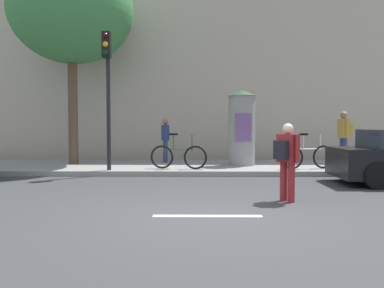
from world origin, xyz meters
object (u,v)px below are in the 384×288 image
at_px(poster_column, 242,127).
at_px(pedestrian_tallest, 165,137).
at_px(pedestrian_in_red_top, 287,156).
at_px(pedestrian_with_backpack, 344,133).
at_px(traffic_light, 107,77).
at_px(bicycle_leaning, 178,156).
at_px(bicycle_upright, 308,156).
at_px(street_tree, 72,11).

relative_size(poster_column, pedestrian_tallest, 1.61).
height_order(pedestrian_in_red_top, pedestrian_with_backpack, pedestrian_with_backpack).
height_order(traffic_light, poster_column, traffic_light).
height_order(pedestrian_tallest, bicycle_leaning, pedestrian_tallest).
relative_size(pedestrian_tallest, bicycle_leaning, 0.89).
distance_m(traffic_light, bicycle_leaning, 3.15).
bearing_deg(poster_column, bicycle_leaning, -149.94).
xyz_separation_m(bicycle_leaning, bicycle_upright, (3.95, 0.05, 0.00)).
relative_size(street_tree, bicycle_leaning, 4.00).
distance_m(bicycle_leaning, bicycle_upright, 3.95).
distance_m(traffic_light, pedestrian_in_red_top, 6.22).
distance_m(traffic_light, poster_column, 4.65).
xyz_separation_m(poster_column, street_tree, (-5.76, 0.42, 3.93)).
height_order(traffic_light, bicycle_upright, traffic_light).
relative_size(poster_column, street_tree, 0.36).
distance_m(pedestrian_with_backpack, bicycle_leaning, 5.68).
bearing_deg(pedestrian_tallest, bicycle_upright, -25.82).
distance_m(street_tree, pedestrian_tallest, 5.36).
distance_m(traffic_light, street_tree, 3.60).
relative_size(poster_column, bicycle_leaning, 1.43).
distance_m(poster_column, pedestrian_with_backpack, 3.44).
height_order(traffic_light, pedestrian_in_red_top, traffic_light).
height_order(traffic_light, pedestrian_tallest, traffic_light).
xyz_separation_m(street_tree, bicycle_leaning, (3.70, -1.61, -4.82)).
bearing_deg(street_tree, bicycle_upright, -11.52).
relative_size(traffic_light, bicycle_upright, 2.33).
height_order(poster_column, street_tree, street_tree).
xyz_separation_m(traffic_light, bicycle_upright, (6.01, 0.47, -2.34)).
distance_m(poster_column, street_tree, 6.99).
relative_size(bicycle_leaning, bicycle_upright, 1.01).
bearing_deg(pedestrian_with_backpack, traffic_light, -167.38).
relative_size(traffic_light, pedestrian_with_backpack, 2.25).
height_order(pedestrian_in_red_top, pedestrian_tallest, pedestrian_tallest).
bearing_deg(bicycle_leaning, pedestrian_in_red_top, -62.39).
bearing_deg(bicycle_leaning, bicycle_upright, 0.69).
relative_size(pedestrian_with_backpack, bicycle_leaning, 1.03).
xyz_separation_m(traffic_light, pedestrian_in_red_top, (4.36, -3.97, -1.98)).
bearing_deg(poster_column, traffic_light, -158.63).
bearing_deg(street_tree, pedestrian_in_red_top, -45.02).
xyz_separation_m(pedestrian_with_backpack, bicycle_upright, (-1.54, -1.22, -0.69)).
relative_size(traffic_light, poster_column, 1.61).
xyz_separation_m(street_tree, pedestrian_with_backpack, (9.20, -0.34, -4.12)).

